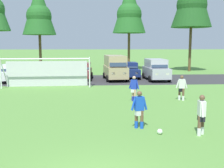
# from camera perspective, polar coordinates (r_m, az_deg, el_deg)

# --- Properties ---
(ground_plane) EXTENTS (400.00, 400.00, 0.00)m
(ground_plane) POSITION_cam_1_polar(r_m,az_deg,el_deg) (21.64, -3.87, -1.43)
(ground_plane) COLOR #598C3D
(parking_lot_strip) EXTENTS (52.00, 8.40, 0.01)m
(parking_lot_strip) POSITION_cam_1_polar(r_m,az_deg,el_deg) (28.62, -3.85, 0.93)
(parking_lot_strip) COLOR #333335
(parking_lot_strip) RESTS_ON ground
(soccer_ball) EXTENTS (0.22, 0.22, 0.22)m
(soccer_ball) POSITION_cam_1_polar(r_m,az_deg,el_deg) (11.43, 9.93, -9.73)
(soccer_ball) COLOR white
(soccer_ball) RESTS_ON ground
(soccer_goal) EXTENTS (7.48, 2.21, 2.57)m
(soccer_goal) POSITION_cam_1_polar(r_m,az_deg,el_deg) (24.35, -13.38, 2.50)
(soccer_goal) COLOR white
(soccer_goal) RESTS_ON ground
(player_striker_near) EXTENTS (0.75, 0.32, 1.64)m
(player_striker_near) POSITION_cam_1_polar(r_m,az_deg,el_deg) (11.91, 5.69, -5.36)
(player_striker_near) COLOR brown
(player_striker_near) RESTS_ON ground
(player_midfield_center) EXTENTS (0.35, 0.73, 1.64)m
(player_midfield_center) POSITION_cam_1_polar(r_m,az_deg,el_deg) (11.54, 18.12, -6.17)
(player_midfield_center) COLOR brown
(player_midfield_center) RESTS_ON ground
(player_defender_far) EXTENTS (0.73, 0.37, 1.64)m
(player_defender_far) POSITION_cam_1_polar(r_m,az_deg,el_deg) (18.36, 14.29, -0.79)
(player_defender_far) COLOR brown
(player_defender_far) RESTS_ON ground
(player_winger_left) EXTENTS (0.65, 0.49, 1.64)m
(player_winger_left) POSITION_cam_1_polar(r_m,az_deg,el_deg) (17.53, 4.61, -0.98)
(player_winger_left) COLOR tan
(player_winger_left) RESTS_ON ground
(parked_car_slot_left) EXTENTS (2.13, 4.25, 1.72)m
(parked_car_slot_left) POSITION_cam_1_polar(r_m,az_deg,el_deg) (28.70, -20.13, 2.22)
(parked_car_slot_left) COLOR silver
(parked_car_slot_left) RESTS_ON ground
(parked_car_slot_center_left) EXTENTS (2.13, 4.25, 1.72)m
(parked_car_slot_center_left) POSITION_cam_1_polar(r_m,az_deg,el_deg) (29.78, -13.53, 2.69)
(parked_car_slot_center_left) COLOR #194C2D
(parked_car_slot_center_left) RESTS_ON ground
(parked_car_slot_center) EXTENTS (2.19, 4.28, 1.72)m
(parked_car_slot_center) POSITION_cam_1_polar(r_m,az_deg,el_deg) (28.75, -6.21, 2.68)
(parked_car_slot_center) COLOR maroon
(parked_car_slot_center) RESTS_ON ground
(parked_car_slot_center_right) EXTENTS (2.46, 4.93, 2.52)m
(parked_car_slot_center_right) POSITION_cam_1_polar(r_m,az_deg,el_deg) (28.22, 0.66, 3.58)
(parked_car_slot_center_right) COLOR tan
(parked_car_slot_center_right) RESTS_ON ground
(parked_car_slot_right) EXTENTS (2.13, 4.25, 1.72)m
(parked_car_slot_right) POSITION_cam_1_polar(r_m,az_deg,el_deg) (29.93, 3.55, 2.93)
(parked_car_slot_right) COLOR navy
(parked_car_slot_right) RESTS_ON ground
(parked_car_slot_far_right) EXTENTS (2.26, 4.66, 2.16)m
(parked_car_slot_far_right) POSITION_cam_1_polar(r_m,az_deg,el_deg) (28.38, 9.14, 3.03)
(parked_car_slot_far_right) COLOR #B2B2BC
(parked_car_slot_far_right) RESTS_ON ground
(tree_mid_left) EXTENTS (4.46, 4.46, 11.88)m
(tree_mid_left) POSITION_cam_1_polar(r_m,az_deg,el_deg) (39.02, -15.01, 14.63)
(tree_mid_left) COLOR brown
(tree_mid_left) RESTS_ON ground
(tree_center_back) EXTENTS (4.77, 4.77, 12.71)m
(tree_center_back) POSITION_cam_1_polar(r_m,az_deg,el_deg) (40.56, 3.61, 15.44)
(tree_center_back) COLOR brown
(tree_center_back) RESTS_ON ground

